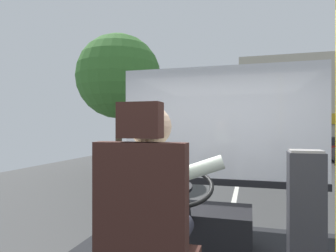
% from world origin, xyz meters
% --- Properties ---
extents(ground, '(18.00, 44.00, 0.06)m').
position_xyz_m(ground, '(0.00, 8.80, -0.02)').
color(ground, '#383838').
extents(driver_seat, '(0.48, 0.48, 1.32)m').
position_xyz_m(driver_seat, '(-0.16, -0.55, 1.17)').
color(driver_seat, black).
rests_on(driver_seat, bus_floor).
extents(bus_driver, '(0.78, 0.56, 0.86)m').
position_xyz_m(bus_driver, '(-0.16, -0.44, 1.39)').
color(bus_driver, '#282833').
rests_on(bus_driver, driver_seat).
extents(steering_console, '(1.10, 0.97, 0.81)m').
position_xyz_m(steering_console, '(-0.16, 0.79, 0.83)').
color(steering_console, black).
rests_on(steering_console, bus_floor).
extents(fare_box, '(0.27, 0.21, 1.01)m').
position_xyz_m(fare_box, '(0.80, 0.51, 1.11)').
color(fare_box, '#333338').
rests_on(fare_box, bus_floor).
extents(windshield_panel, '(2.50, 0.08, 1.48)m').
position_xyz_m(windshield_panel, '(0.00, 1.62, 1.65)').
color(windshield_panel, silver).
extents(street_tree, '(3.12, 3.12, 5.22)m').
position_xyz_m(street_tree, '(-4.33, 7.86, 3.65)').
color(street_tree, '#4C3828').
rests_on(street_tree, ground).
extents(shop_building, '(11.99, 5.53, 6.04)m').
position_xyz_m(shop_building, '(5.71, 18.91, 3.02)').
color(shop_building, '#BCB29E').
rests_on(shop_building, ground).
extents(parked_car_red, '(1.80, 4.34, 1.22)m').
position_xyz_m(parked_car_red, '(4.77, 16.26, 0.63)').
color(parked_car_red, maroon).
rests_on(parked_car_red, ground).
extents(parked_car_charcoal, '(1.92, 4.00, 1.39)m').
position_xyz_m(parked_car_charcoal, '(5.09, 21.55, 0.72)').
color(parked_car_charcoal, '#474C51').
rests_on(parked_car_charcoal, ground).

